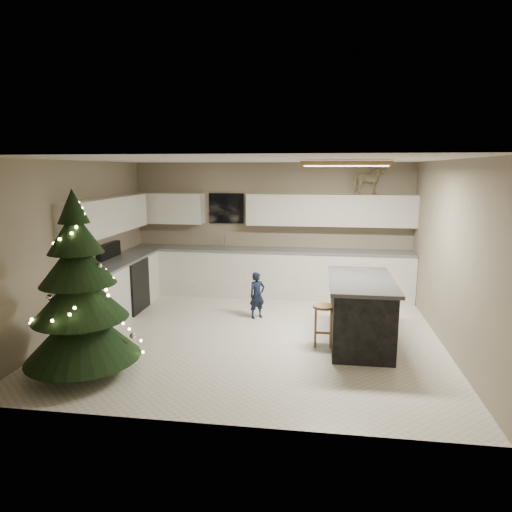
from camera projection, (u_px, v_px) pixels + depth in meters
The scene contains 8 objects.
ground_plane at pixel (253, 335), 6.91m from camera, with size 5.50×5.50×0.00m, color silver.
room_shell at pixel (254, 220), 6.58m from camera, with size 5.52×5.02×2.61m.
cabinetry at pixel (217, 262), 8.50m from camera, with size 5.50×3.20×2.00m.
island at pixel (360, 311), 6.49m from camera, with size 0.90×1.70×0.95m.
bar_stool at pixel (324, 315), 6.42m from camera, with size 0.31×0.31×0.59m.
christmas_tree at pixel (80, 300), 5.44m from camera, with size 1.41×1.36×2.26m.
toddler at pixel (257, 295), 7.64m from camera, with size 0.29×0.19×0.78m, color black.
rocking_horse at pixel (368, 180), 8.50m from camera, with size 0.63×0.43×0.51m.
Camera 1 is at (0.97, -6.50, 2.46)m, focal length 32.00 mm.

